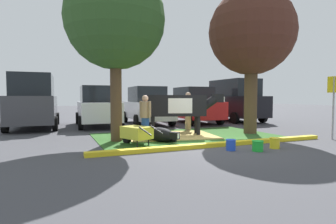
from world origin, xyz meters
TOP-DOWN VIEW (x-y plane):
  - ground_plane at (0.00, 0.00)m, footprint 80.00×80.00m
  - grass_island at (0.23, 1.73)m, footprint 6.68×4.12m
  - curb_yellow at (0.23, -0.48)m, footprint 7.88×0.24m
  - hay_bedding at (-0.34, 1.99)m, footprint 3.54×2.88m
  - shade_tree_left at (-2.48, 1.59)m, footprint 3.26×3.26m
  - shade_tree_right at (2.93, 1.50)m, footprint 3.40×3.40m
  - cow_holstein at (0.02, 2.16)m, footprint 3.05×1.38m
  - calf_lying at (-1.16, 0.94)m, footprint 0.98×1.28m
  - person_handler at (1.01, 3.25)m, footprint 0.44×0.36m
  - person_visitor_near at (-1.56, 1.32)m, footprint 0.34×0.49m
  - wheelbarrow at (-2.08, 0.63)m, footprint 1.03×1.58m
  - parking_sign at (4.57, -0.84)m, footprint 0.11×0.44m
  - bucket_blue at (0.13, -1.12)m, footprint 0.29×0.29m
  - bucket_green at (0.74, -1.50)m, footprint 0.32×0.32m
  - bucket_yellow at (1.48, -1.35)m, footprint 0.30×0.30m
  - suv_dark_grey at (-5.26, 6.93)m, footprint 2.24×4.66m
  - hatchback_white at (-2.36, 6.70)m, footprint 2.13×4.46m
  - sedan_silver at (0.23, 6.67)m, footprint 2.13×4.46m
  - sedan_red at (2.90, 6.37)m, footprint 2.13×4.46m
  - suv_black at (5.79, 6.52)m, footprint 2.24×4.66m

SIDE VIEW (x-z plane):
  - ground_plane at x=0.00m, z-range 0.00..0.00m
  - grass_island at x=0.23m, z-range 0.00..0.02m
  - hay_bedding at x=-0.34m, z-range 0.01..0.04m
  - curb_yellow at x=0.23m, z-range 0.00..0.12m
  - bucket_green at x=0.74m, z-range 0.01..0.30m
  - bucket_blue at x=0.13m, z-range 0.01..0.31m
  - bucket_yellow at x=1.48m, z-range 0.01..0.32m
  - calf_lying at x=-1.16m, z-range 0.00..0.48m
  - wheelbarrow at x=-2.08m, z-range 0.07..0.70m
  - person_visitor_near at x=-1.56m, z-range 0.05..1.59m
  - person_handler at x=1.01m, z-range 0.07..1.75m
  - hatchback_white at x=-2.36m, z-range -0.03..1.99m
  - sedan_silver at x=0.23m, z-range -0.03..1.99m
  - sedan_red at x=2.90m, z-range -0.03..1.99m
  - cow_holstein at x=0.02m, z-range 0.34..1.93m
  - suv_dark_grey at x=-5.26m, z-range 0.01..2.53m
  - suv_black at x=5.79m, z-range 0.01..2.53m
  - parking_sign at x=4.57m, z-range 0.45..2.64m
  - shade_tree_left at x=-2.48m, z-range 1.16..6.79m
  - shade_tree_right at x=2.93m, z-range 1.13..6.89m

